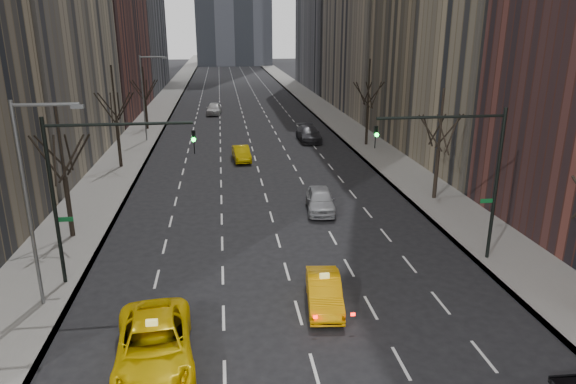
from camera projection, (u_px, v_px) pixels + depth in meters
name	position (u px, v px, depth m)	size (l,w,h in m)	color
sidewalk_left	(161.00, 107.00, 79.40)	(4.50, 320.00, 0.15)	slate
sidewalk_right	(317.00, 105.00, 82.40)	(4.50, 320.00, 0.15)	slate
tree_lw_b	(65.00, 177.00, 29.22)	(3.36, 3.50, 7.82)	black
tree_lw_c	(117.00, 123.00, 44.23)	(3.36, 3.50, 8.74)	black
tree_lw_d	(145.00, 100.00, 61.37)	(3.36, 3.50, 7.36)	black
tree_rw_b	(438.00, 149.00, 35.94)	(3.36, 3.50, 7.82)	black
tree_rw_c	(368.00, 107.00, 52.84)	(3.36, 3.50, 8.74)	black
traffic_mast_left	(89.00, 174.00, 23.36)	(6.69, 0.39, 8.00)	black
traffic_mast_right	(467.00, 161.00, 25.60)	(6.69, 0.39, 8.00)	black
streetlight_near	(34.00, 186.00, 21.23)	(2.83, 0.22, 9.00)	slate
streetlight_far	(146.00, 89.00, 54.27)	(2.83, 0.22, 9.00)	slate
taxi_suv	(154.00, 345.00, 18.67)	(2.76, 5.98, 1.66)	yellow
taxi_sedan	(324.00, 292.00, 22.72)	(1.46, 4.18, 1.38)	#EE9E05
silver_sedan_ahead	(320.00, 200.00, 34.58)	(1.84, 4.57, 1.56)	#9A9CA1
far_taxi	(241.00, 154.00, 47.72)	(1.45, 4.15, 1.37)	#DEB804
far_suv_grey	(309.00, 134.00, 56.07)	(2.25, 5.52, 1.60)	#2F2F34
far_car_white	(214.00, 109.00, 73.24)	(1.96, 4.86, 1.66)	silver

